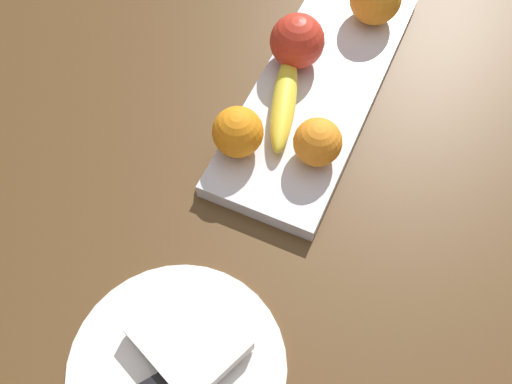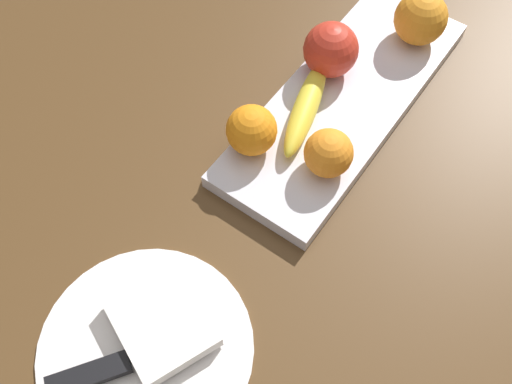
% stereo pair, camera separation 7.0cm
% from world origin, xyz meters
% --- Properties ---
extents(ground_plane, '(2.40, 2.40, 0.00)m').
position_xyz_m(ground_plane, '(0.00, 0.00, 0.00)').
color(ground_plane, '#51361B').
extents(fruit_tray, '(0.44, 0.16, 0.02)m').
position_xyz_m(fruit_tray, '(-0.04, -0.03, 0.01)').
color(fruit_tray, silver).
rests_on(fruit_tray, ground_plane).
extents(apple, '(0.08, 0.08, 0.08)m').
position_xyz_m(apple, '(-0.01, 0.02, 0.06)').
color(apple, red).
rests_on(apple, fruit_tray).
extents(banana, '(0.17, 0.08, 0.03)m').
position_xyz_m(banana, '(-0.10, -0.00, 0.04)').
color(banana, yellow).
rests_on(banana, fruit_tray).
extents(orange_near_apple, '(0.06, 0.06, 0.06)m').
position_xyz_m(orange_near_apple, '(-0.16, -0.07, 0.05)').
color(orange_near_apple, orange).
rests_on(orange_near_apple, fruit_tray).
extents(orange_near_banana, '(0.07, 0.07, 0.07)m').
position_xyz_m(orange_near_banana, '(-0.18, 0.03, 0.06)').
color(orange_near_banana, orange).
rests_on(orange_near_banana, fruit_tray).
extents(orange_center, '(0.08, 0.08, 0.08)m').
position_xyz_m(orange_center, '(0.11, -0.05, 0.06)').
color(orange_center, orange).
rests_on(orange_center, fruit_tray).
extents(dinner_plate, '(0.24, 0.24, 0.01)m').
position_xyz_m(dinner_plate, '(-0.47, -0.03, 0.00)').
color(dinner_plate, white).
rests_on(dinner_plate, ground_plane).
extents(folded_napkin, '(0.13, 0.14, 0.02)m').
position_xyz_m(folded_napkin, '(-0.43, -0.03, 0.02)').
color(folded_napkin, white).
rests_on(folded_napkin, dinner_plate).
extents(knife, '(0.16, 0.12, 0.01)m').
position_xyz_m(knife, '(-0.51, -0.01, 0.01)').
color(knife, silver).
rests_on(knife, dinner_plate).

